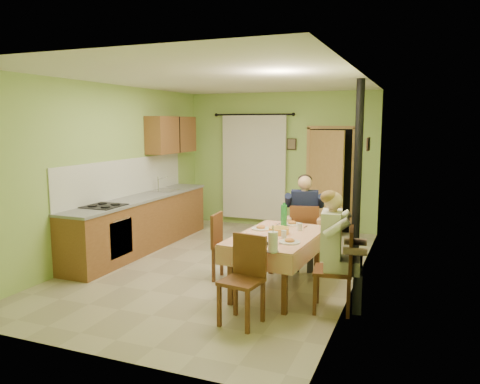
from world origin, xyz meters
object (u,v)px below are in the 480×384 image
at_px(chair_right, 334,287).
at_px(man_far, 304,211).
at_px(dining_table, 277,263).
at_px(chair_left, 227,259).
at_px(stove_flue, 357,202).
at_px(man_right, 334,237).
at_px(chair_far, 304,249).
at_px(chair_near, 242,298).

height_order(chair_right, man_far, man_far).
bearing_deg(dining_table, chair_left, 169.76).
bearing_deg(stove_flue, man_right, -90.52).
height_order(chair_far, chair_right, chair_right).
xyz_separation_m(man_right, stove_flue, (0.02, 1.70, 0.15)).
relative_size(chair_far, chair_right, 0.99).
bearing_deg(chair_left, chair_near, 26.24).
xyz_separation_m(chair_near, chair_left, (-0.72, 1.28, -0.00)).
relative_size(dining_table, man_right, 1.19).
bearing_deg(dining_table, stove_flue, 62.76).
bearing_deg(man_right, chair_left, 62.96).
bearing_deg(man_right, stove_flue, -8.03).
relative_size(chair_far, stove_flue, 0.35).
bearing_deg(chair_far, man_far, 90.00).
relative_size(chair_far, chair_near, 1.02).
height_order(chair_near, chair_right, chair_right).
xyz_separation_m(chair_right, chair_left, (-1.59, 0.56, -0.00)).
height_order(chair_right, stove_flue, stove_flue).
distance_m(chair_left, man_right, 1.77).
height_order(dining_table, stove_flue, stove_flue).
relative_size(dining_table, chair_left, 1.77).
relative_size(dining_table, chair_right, 1.66).
bearing_deg(chair_right, chair_far, 18.89).
relative_size(chair_near, chair_left, 1.04).
bearing_deg(chair_right, stove_flue, -7.54).
bearing_deg(stove_flue, chair_right, -90.03).
distance_m(chair_near, man_far, 2.27).
bearing_deg(chair_near, man_far, -85.27).
distance_m(chair_near, chair_right, 1.13).
bearing_deg(chair_left, stove_flue, 122.51).
bearing_deg(dining_table, man_far, 89.74).
height_order(dining_table, chair_right, chair_right).
relative_size(chair_right, man_far, 0.72).
xyz_separation_m(dining_table, chair_left, (-0.78, 0.20, -0.09)).
height_order(chair_far, man_far, man_far).
bearing_deg(man_far, chair_right, -76.95).
xyz_separation_m(chair_left, man_right, (1.57, -0.56, 0.59)).
distance_m(chair_near, man_right, 1.26).
bearing_deg(man_right, chair_near, 123.02).
relative_size(man_right, stove_flue, 0.50).
distance_m(chair_right, stove_flue, 1.85).
bearing_deg(chair_left, chair_right, 67.52).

